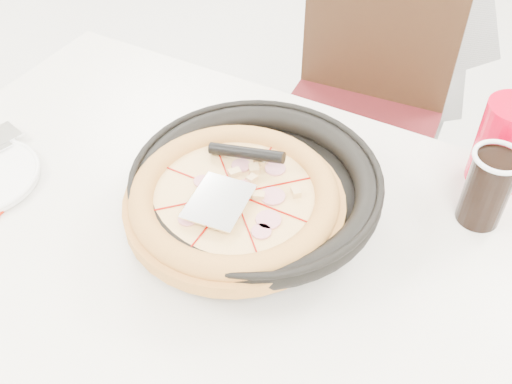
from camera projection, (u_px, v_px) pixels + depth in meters
The scene contains 9 objects.
floor at pixel (193, 292), 1.81m from camera, with size 7.00×7.00×0.00m, color beige.
main_table at pixel (222, 347), 1.25m from camera, with size 1.20×0.80×0.75m, color white, non-canonical shape.
chair_far at pixel (351, 130), 1.61m from camera, with size 0.42×0.42×0.95m, color black, non-canonical shape.
trivet at pixel (231, 213), 0.99m from camera, with size 0.11×0.11×0.04m, color black.
pizza_pan at pixel (256, 195), 0.98m from camera, with size 0.34×0.34×0.01m, color black.
pizza at pixel (235, 203), 0.95m from camera, with size 0.35×0.35×0.02m, color #C88739.
pizza_server at pixel (219, 201), 0.90m from camera, with size 0.08×0.11×0.00m, color silver.
cola_glass at pixel (487, 190), 0.96m from camera, with size 0.07×0.07×0.13m, color black.
red_cup at pixel (504, 144), 1.02m from camera, with size 0.10×0.10×0.16m, color red.
Camera 1 is at (0.68, -0.85, 1.49)m, focal length 42.00 mm.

